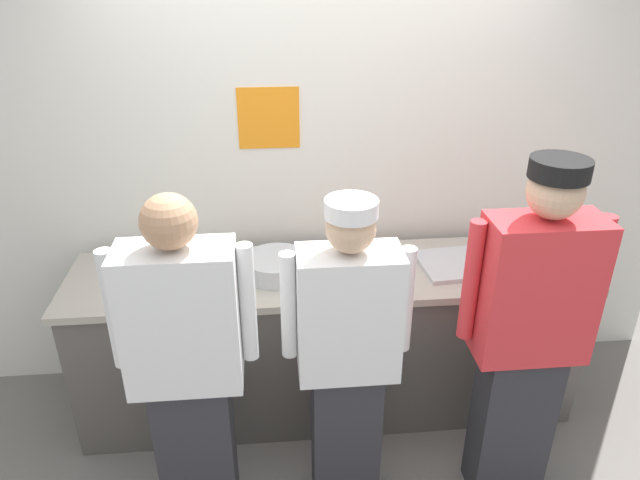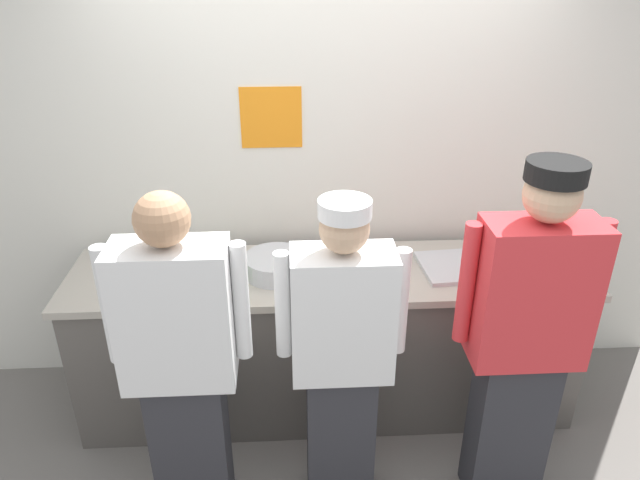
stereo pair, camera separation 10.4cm
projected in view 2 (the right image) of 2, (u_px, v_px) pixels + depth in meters
The scene contains 16 objects.
ground_plane at pixel (332, 445), 3.25m from camera, with size 9.00×9.00×0.00m, color slate.
wall_back at pixel (324, 141), 3.31m from camera, with size 4.41×0.11×2.99m.
prep_counter at pixel (328, 339), 3.36m from camera, with size 2.81×0.67×0.91m.
chef_near_left at pixel (181, 363), 2.50m from camera, with size 0.61×0.24×1.67m.
chef_center at pixel (342, 354), 2.61m from camera, with size 0.58×0.24×1.59m.
chef_far_right at pixel (525, 337), 2.57m from camera, with size 0.63×0.24×1.75m.
plate_stack_front at pixel (176, 272), 3.10m from camera, with size 0.24×0.24×0.05m.
mixing_bowl_steel at pixel (277, 265), 3.11m from camera, with size 0.35×0.35×0.10m, color #B7BABF.
sheet_tray at pixel (461, 266), 3.18m from camera, with size 0.43×0.36×0.02m, color #B7BABF.
squeeze_bottle_primary at pixel (233, 267), 3.02m from camera, with size 0.06×0.06×0.19m.
squeeze_bottle_secondary at pixel (553, 251), 3.16m from camera, with size 0.06×0.06×0.20m.
ramekin_red_sauce at pixel (530, 248), 3.35m from camera, with size 0.09×0.09×0.05m.
ramekin_green_sauce at pixel (131, 257), 3.25m from camera, with size 0.08×0.08×0.05m.
ramekin_orange_sauce at pixel (138, 270), 3.12m from camera, with size 0.09×0.09×0.04m.
deli_cup at pixel (396, 259), 3.17m from camera, with size 0.09×0.09×0.10m, color white.
chefs_knife at pixel (344, 273), 3.13m from camera, with size 0.27×0.03×0.02m.
Camera 2 is at (-0.20, -2.39, 2.47)m, focal length 32.75 mm.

